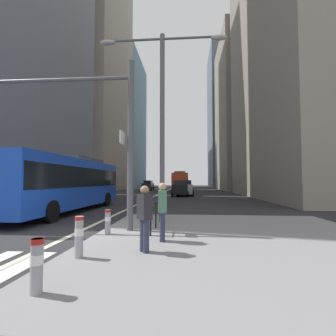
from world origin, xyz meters
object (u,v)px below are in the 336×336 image
Objects in this scene: sedan_white_oncoming at (16,194)px; car_oncoming_mid at (148,185)px; bollard_right at (108,220)px; pedestrian_walking at (145,215)px; street_lamp_post at (162,100)px; pedestrian_waiting at (162,209)px; bollard_front at (37,263)px; car_receding_far at (186,188)px; car_receding_near at (180,188)px; bollard_left at (79,235)px; city_bus_red_distant at (180,181)px; city_bus_red_receding at (180,181)px; city_bus_blue_oncoming at (67,181)px; traffic_signal_gantry at (74,118)px.

car_oncoming_mid is at bearing 84.55° from sedan_white_oncoming.
pedestrian_walking is (1.53, -1.91, 0.44)m from bollard_right.
car_oncoming_mid is at bearing 99.97° from street_lamp_post.
car_oncoming_mid is at bearing 99.00° from pedestrian_walking.
pedestrian_walking is at bearing -105.90° from pedestrian_waiting.
street_lamp_post is 8.20m from bollard_front.
car_receding_far is 2.60× the size of pedestrian_walking.
car_oncoming_mid is 1.00× the size of car_receding_near.
car_oncoming_mid is at bearing 97.10° from bollard_left.
city_bus_red_distant is 7.06× the size of pedestrian_waiting.
city_bus_red_distant is at bearing 91.70° from car_receding_near.
car_receding_near is 1.31m from car_receding_far.
car_receding_near is at bearing 85.67° from bollard_right.
bollard_right is (-1.26, -34.89, -1.25)m from city_bus_red_receding.
city_bus_red_receding is 2.57× the size of car_receding_far.
street_lamp_post is 6.85m from bollard_left.
bollard_left is at bearing -61.83° from city_bus_blue_oncoming.
street_lamp_post is (-0.79, -21.09, 4.29)m from car_receding_far.
traffic_signal_gantry reaches higher than sedan_white_oncoming.
car_receding_far is at bearing 84.39° from bollard_right.
sedan_white_oncoming is 19.42m from car_receding_far.
pedestrian_walking is (1.25, 2.31, 0.42)m from bollard_front.
sedan_white_oncoming is 0.41× the size of city_bus_red_receding.
car_oncoming_mid is 42.32m from pedestrian_waiting.
bollard_right is 2.07m from pedestrian_waiting.
pedestrian_waiting is at bearing -23.27° from bollard_right.
bollard_front is 3.80m from pedestrian_waiting.
car_oncoming_mid is 2.49× the size of pedestrian_waiting.
city_bus_red_distant is at bearing 89.09° from bollard_right.
car_oncoming_mid reaches higher than pedestrian_walking.
traffic_signal_gantry is at bearing -92.60° from city_bus_red_distant.
pedestrian_walking is at bearing -53.67° from city_bus_blue_oncoming.
city_bus_red_distant is 12.33m from car_oncoming_mid.
city_bus_blue_oncoming is 4.01m from sedan_white_oncoming.
pedestrian_waiting is at bearing -80.34° from car_oncoming_mid.
street_lamp_post is 5.02× the size of pedestrian_walking.
city_bus_red_distant is 49.33m from street_lamp_post.
sedan_white_oncoming is at bearing 137.22° from pedestrian_walking.
city_bus_red_distant is at bearing 87.40° from traffic_signal_gantry.
traffic_signal_gantry is 0.78× the size of street_lamp_post.
street_lamp_post is (0.70, -49.21, 3.45)m from city_bus_red_distant.
traffic_signal_gantry is at bearing 156.51° from bollard_right.
bollard_front reaches higher than bollard_right.
pedestrian_waiting is at bearing 74.10° from pedestrian_walking.
car_receding_near is (6.32, 15.86, -0.85)m from city_bus_blue_oncoming.
city_bus_red_receding is 1.33× the size of street_lamp_post.
traffic_signal_gantry is at bearing -149.79° from street_lamp_post.
car_receding_far is 27.79m from bollard_front.
sedan_white_oncoming is at bearing -101.83° from city_bus_red_distant.
city_bus_red_distant reaches higher than car_oncoming_mid.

